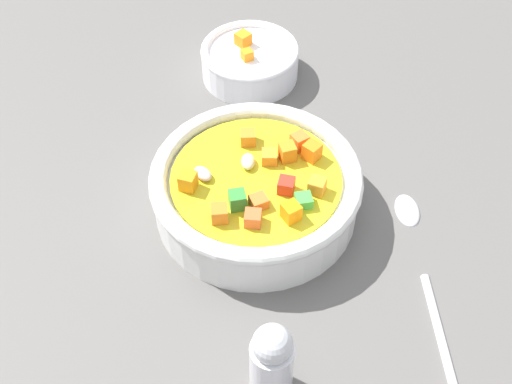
{
  "coord_description": "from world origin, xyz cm",
  "views": [
    {
      "loc": [
        -33.88,
        16.16,
        45.28
      ],
      "look_at": [
        0.0,
        0.0,
        2.25
      ],
      "focal_mm": 46.4,
      "sensor_mm": 36.0,
      "label": 1
    }
  ],
  "objects_px": {
    "side_bowl_small": "(250,61)",
    "pepper_shaker": "(272,363)",
    "spoon": "(424,267)",
    "soup_bowl_main": "(256,189)"
  },
  "relations": [
    {
      "from": "soup_bowl_main",
      "to": "side_bowl_small",
      "type": "distance_m",
      "value": 0.19
    },
    {
      "from": "soup_bowl_main",
      "to": "pepper_shaker",
      "type": "xyz_separation_m",
      "value": [
        -0.16,
        0.06,
        0.01
      ]
    },
    {
      "from": "side_bowl_small",
      "to": "pepper_shaker",
      "type": "relative_size",
      "value": 1.3
    },
    {
      "from": "side_bowl_small",
      "to": "pepper_shaker",
      "type": "distance_m",
      "value": 0.36
    },
    {
      "from": "side_bowl_small",
      "to": "spoon",
      "type": "bearing_deg",
      "value": -175.77
    },
    {
      "from": "pepper_shaker",
      "to": "side_bowl_small",
      "type": "bearing_deg",
      "value": -22.75
    },
    {
      "from": "spoon",
      "to": "soup_bowl_main",
      "type": "bearing_deg",
      "value": 61.53
    },
    {
      "from": "soup_bowl_main",
      "to": "spoon",
      "type": "relative_size",
      "value": 0.87
    },
    {
      "from": "spoon",
      "to": "pepper_shaker",
      "type": "relative_size",
      "value": 2.66
    },
    {
      "from": "spoon",
      "to": "side_bowl_small",
      "type": "relative_size",
      "value": 2.04
    }
  ]
}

